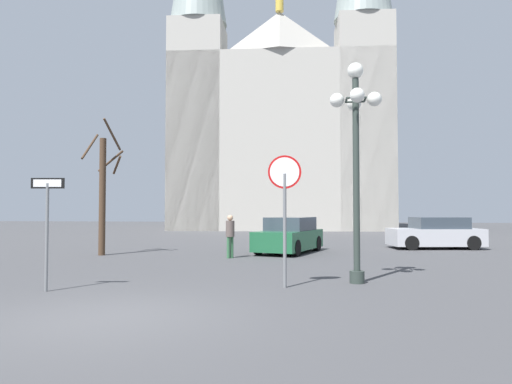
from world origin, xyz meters
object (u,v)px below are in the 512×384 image
Objects in this scene: parked_car_near_silver at (436,234)px; parked_car_far_green at (289,236)px; street_lamp at (356,138)px; bare_tree at (103,191)px; one_way_arrow_sign at (47,219)px; cathedral at (281,114)px; stop_sign at (285,195)px; pedestrian_walking at (230,232)px.

parked_car_far_green is (-6.56, -2.88, 0.01)m from parked_car_near_silver.
street_lamp is 1.27× the size of parked_car_near_silver.
street_lamp is 1.02× the size of bare_tree.
street_lamp is (6.85, 2.05, 1.97)m from one_way_arrow_sign.
parked_car_near_silver is at bearing 19.81° from bare_tree.
cathedral is 33.54m from street_lamp.
parked_car_near_silver is (4.44, 10.78, -2.87)m from street_lamp.
street_lamp is 11.05m from bare_tree.
cathedral reaches higher than one_way_arrow_sign.
stop_sign is 5.31m from one_way_arrow_sign.
parked_car_far_green is (-2.11, 7.90, -2.86)m from street_lamp.
parked_car_far_green is at bearing 16.12° from bare_tree.
cathedral is at bearing 112.19° from parked_car_near_silver.
street_lamp is at bearing -112.40° from parked_car_near_silver.
one_way_arrow_sign is at bearing -109.91° from pedestrian_walking.
bare_tree is at bearing 138.84° from stop_sign.
bare_tree reaches higher than stop_sign.
pedestrian_walking is at bearing -89.51° from cathedral.
pedestrian_walking is at bearing -4.79° from bare_tree.
pedestrian_walking is at bearing 127.70° from street_lamp.
street_lamp reaches higher than stop_sign.
bare_tree reaches higher than pedestrian_walking.
one_way_arrow_sign is 0.46× the size of street_lamp.
stop_sign is at bearing -68.54° from pedestrian_walking.
bare_tree is at bearing 175.21° from pedestrian_walking.
parked_car_near_silver is at bearing 48.66° from one_way_arrow_sign.
one_way_arrow_sign is at bearing -72.35° from bare_tree.
cathedral is 11.89× the size of stop_sign.
stop_sign is at bearing -41.16° from bare_tree.
cathedral is 6.82× the size of bare_tree.
cathedral reaches higher than pedestrian_walking.
street_lamp is at bearing -75.02° from parked_car_far_green.
bare_tree is (-4.96, -26.62, -8.34)m from cathedral.
cathedral is 8.48× the size of parked_car_near_silver.
one_way_arrow_sign is at bearing -115.42° from parked_car_far_green.
stop_sign is at bearing -152.66° from street_lamp.
parked_car_far_green is 3.26m from pedestrian_walking.
pedestrian_walking is (0.23, -27.05, -9.92)m from cathedral.
cathedral reaches higher than parked_car_far_green.
pedestrian_walking is (-2.46, 6.25, -1.17)m from stop_sign.
one_way_arrow_sign is at bearing -167.12° from stop_sign.
stop_sign is 8.91m from parked_car_far_green.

